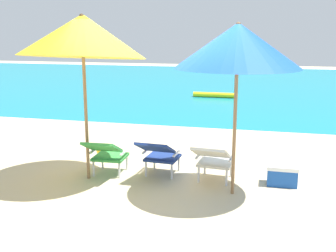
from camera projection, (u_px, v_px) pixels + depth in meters
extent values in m
plane|color=#CCB78E|center=(201.00, 125.00, 10.47)|extent=(40.00, 40.00, 0.00)
cube|color=teal|center=(232.00, 84.00, 18.74)|extent=(40.00, 18.00, 0.01)
cylinder|color=yellow|center=(215.00, 95.00, 14.87)|extent=(1.60, 0.18, 0.18)
cube|color=#338E3D|center=(110.00, 157.00, 6.87)|extent=(0.54, 0.52, 0.04)
cube|color=#338E3D|center=(102.00, 147.00, 6.46)|extent=(0.54, 0.54, 0.27)
cylinder|color=silver|center=(103.00, 161.00, 7.15)|extent=(0.04, 0.04, 0.26)
cylinder|color=silver|center=(127.00, 162.00, 7.06)|extent=(0.04, 0.04, 0.26)
cylinder|color=silver|center=(94.00, 169.00, 6.75)|extent=(0.04, 0.04, 0.26)
cylinder|color=silver|center=(119.00, 170.00, 6.66)|extent=(0.04, 0.04, 0.26)
cube|color=silver|center=(95.00, 149.00, 6.89)|extent=(0.05, 0.50, 0.03)
cube|color=silver|center=(125.00, 151.00, 6.79)|extent=(0.05, 0.50, 0.03)
cube|color=navy|center=(163.00, 158.00, 6.83)|extent=(0.55, 0.53, 0.04)
cube|color=navy|center=(155.00, 148.00, 6.43)|extent=(0.55, 0.55, 0.27)
cylinder|color=silver|center=(154.00, 161.00, 7.12)|extent=(0.04, 0.04, 0.26)
cylinder|color=silver|center=(179.00, 164.00, 6.99)|extent=(0.04, 0.04, 0.26)
cylinder|color=silver|center=(146.00, 169.00, 6.73)|extent=(0.04, 0.04, 0.26)
cylinder|color=silver|center=(172.00, 172.00, 6.60)|extent=(0.04, 0.04, 0.26)
cube|color=silver|center=(148.00, 149.00, 6.88)|extent=(0.06, 0.50, 0.03)
cube|color=silver|center=(178.00, 152.00, 6.73)|extent=(0.06, 0.50, 0.03)
cube|color=silver|center=(215.00, 163.00, 6.55)|extent=(0.56, 0.54, 0.04)
cube|color=silver|center=(211.00, 153.00, 6.15)|extent=(0.56, 0.55, 0.27)
cylinder|color=silver|center=(205.00, 167.00, 6.85)|extent=(0.04, 0.04, 0.26)
cylinder|color=silver|center=(231.00, 169.00, 6.71)|extent=(0.04, 0.04, 0.26)
cylinder|color=silver|center=(199.00, 175.00, 6.46)|extent=(0.04, 0.04, 0.26)
cylinder|color=silver|center=(226.00, 178.00, 6.32)|extent=(0.04, 0.04, 0.26)
cube|color=silver|center=(200.00, 154.00, 6.60)|extent=(0.07, 0.50, 0.03)
cube|color=silver|center=(232.00, 157.00, 6.45)|extent=(0.07, 0.50, 0.03)
cylinder|color=olive|center=(86.00, 119.00, 6.45)|extent=(0.05, 0.05, 1.97)
cone|color=yellow|center=(82.00, 36.00, 6.17)|extent=(2.08, 2.13, 0.81)
sphere|color=#4C3823|center=(82.00, 16.00, 6.11)|extent=(0.07, 0.07, 0.07)
cylinder|color=olive|center=(234.00, 132.00, 5.84)|extent=(0.05, 0.05, 1.86)
cone|color=blue|center=(238.00, 45.00, 5.57)|extent=(2.25, 2.25, 0.62)
sphere|color=#4C3823|center=(238.00, 25.00, 5.51)|extent=(0.07, 0.07, 0.07)
sphere|color=yellow|center=(103.00, 150.00, 7.77)|extent=(0.26, 0.26, 0.26)
cube|color=#194CA5|center=(282.00, 177.00, 6.37)|extent=(0.45, 0.30, 0.26)
cube|color=white|center=(283.00, 167.00, 6.33)|extent=(0.47, 0.32, 0.06)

